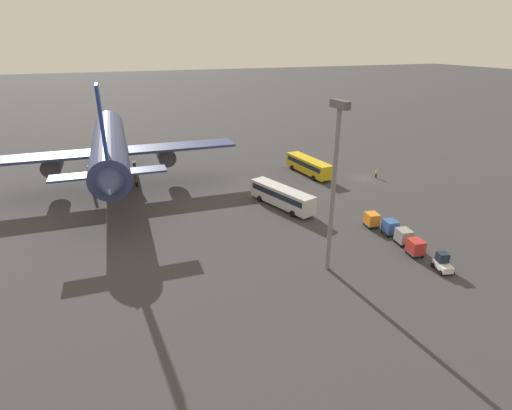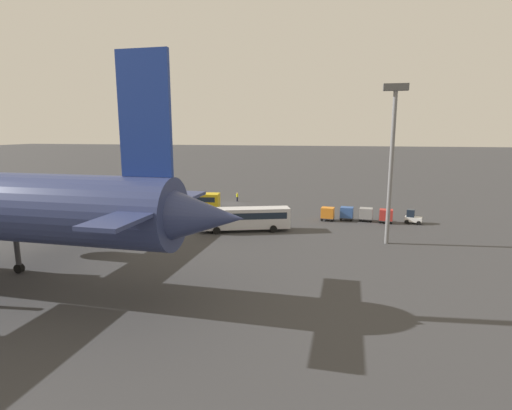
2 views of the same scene
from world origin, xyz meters
name	(u,v)px [view 1 (image 1 of 2)]	position (x,y,z in m)	size (l,w,h in m)	color
ground_plane	(363,178)	(0.00, 0.00, 0.00)	(600.00, 600.00, 0.00)	#38383A
airplane	(109,146)	(12.14, 44.42, 7.31)	(50.87, 43.33, 19.43)	navy
shuttle_bus_near	(309,165)	(6.02, 8.55, 1.85)	(12.25, 4.13, 3.07)	gold
shuttle_bus_far	(282,195)	(-7.32, 20.27, 1.93)	(12.60, 6.26, 3.22)	silver
baggage_tug	(443,263)	(-30.91, 10.77, 0.94)	(2.65, 2.15, 2.10)	white
worker_person	(376,173)	(-0.55, -2.48, 0.87)	(0.38, 0.38, 1.74)	#1E1E2D
cargo_cart_red	(416,247)	(-27.06, 11.31, 1.19)	(2.19, 1.91, 2.06)	#38383D
cargo_cart_grey	(404,236)	(-24.18, 10.72, 1.19)	(2.19, 1.91, 2.06)	#38383D
cargo_cart_blue	(390,227)	(-21.30, 10.55, 1.19)	(2.19, 1.91, 2.06)	#38383D
cargo_cart_orange	(372,219)	(-18.42, 11.43, 1.19)	(2.19, 1.91, 2.06)	#38383D
light_pole	(335,173)	(-25.88, 22.82, 11.54)	(2.80, 0.70, 19.01)	slate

